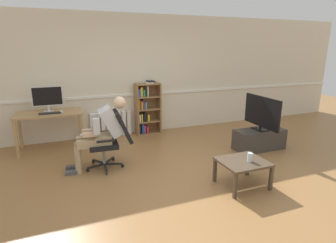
% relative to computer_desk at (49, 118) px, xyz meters
% --- Properties ---
extents(ground_plane, '(18.00, 18.00, 0.00)m').
position_rel_computer_desk_xyz_m(ground_plane, '(1.84, -2.15, -0.65)').
color(ground_plane, olive).
extents(back_wall, '(12.00, 0.13, 2.70)m').
position_rel_computer_desk_xyz_m(back_wall, '(1.84, 0.50, 0.70)').
color(back_wall, beige).
rests_on(back_wall, ground_plane).
extents(computer_desk, '(1.22, 0.64, 0.76)m').
position_rel_computer_desk_xyz_m(computer_desk, '(0.00, 0.00, 0.00)').
color(computer_desk, tan).
rests_on(computer_desk, ground_plane).
extents(imac_monitor, '(0.57, 0.14, 0.50)m').
position_rel_computer_desk_xyz_m(imac_monitor, '(0.01, 0.08, 0.40)').
color(imac_monitor, silver).
rests_on(imac_monitor, computer_desk).
extents(keyboard, '(0.40, 0.12, 0.02)m').
position_rel_computer_desk_xyz_m(keyboard, '(0.03, -0.14, 0.12)').
color(keyboard, black).
rests_on(keyboard, computer_desk).
extents(computer_mouse, '(0.06, 0.10, 0.03)m').
position_rel_computer_desk_xyz_m(computer_mouse, '(0.24, -0.12, 0.13)').
color(computer_mouse, white).
rests_on(computer_mouse, computer_desk).
extents(bookshelf, '(0.57, 0.29, 1.24)m').
position_rel_computer_desk_xyz_m(bookshelf, '(2.07, 0.29, -0.05)').
color(bookshelf, olive).
rests_on(bookshelf, ground_plane).
extents(radiator, '(0.92, 0.08, 0.56)m').
position_rel_computer_desk_xyz_m(radiator, '(1.26, 0.39, -0.37)').
color(radiator, white).
rests_on(radiator, ground_plane).
extents(office_chair, '(0.80, 0.62, 0.97)m').
position_rel_computer_desk_xyz_m(office_chair, '(0.99, -1.29, -0.12)').
color(office_chair, black).
rests_on(office_chair, ground_plane).
extents(person_seated, '(1.03, 0.41, 1.20)m').
position_rel_computer_desk_xyz_m(person_seated, '(0.82, -1.28, 0.00)').
color(person_seated, tan).
rests_on(person_seated, ground_plane).
extents(tv_stand, '(1.01, 0.43, 0.40)m').
position_rel_computer_desk_xyz_m(tv_stand, '(3.86, -1.52, -0.44)').
color(tv_stand, '#3D3833').
rests_on(tv_stand, ground_plane).
extents(tv_screen, '(0.21, 1.00, 0.66)m').
position_rel_computer_desk_xyz_m(tv_screen, '(3.86, -1.53, 0.10)').
color(tv_screen, black).
rests_on(tv_screen, tv_stand).
extents(coffee_table, '(0.66, 0.58, 0.39)m').
position_rel_computer_desk_xyz_m(coffee_table, '(2.62, -2.66, -0.31)').
color(coffee_table, '#4C3D2D').
rests_on(coffee_table, ground_plane).
extents(drinking_glass, '(0.07, 0.07, 0.13)m').
position_rel_computer_desk_xyz_m(drinking_glass, '(2.69, -2.71, -0.19)').
color(drinking_glass, silver).
rests_on(drinking_glass, coffee_table).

